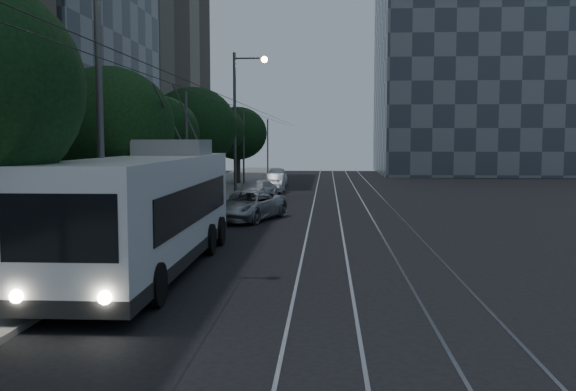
# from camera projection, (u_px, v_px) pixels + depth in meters

# --- Properties ---
(ground) EXTENTS (120.00, 120.00, 0.00)m
(ground) POSITION_uv_depth(u_px,v_px,m) (290.00, 268.00, 19.13)
(ground) COLOR black
(ground) RESTS_ON ground
(sidewalk) EXTENTS (5.00, 90.00, 0.15)m
(sidewalk) POSITION_uv_depth(u_px,v_px,m) (187.00, 201.00, 39.46)
(sidewalk) COLOR slate
(sidewalk) RESTS_ON ground
(tram_rails) EXTENTS (4.52, 90.00, 0.02)m
(tram_rails) POSITION_uv_depth(u_px,v_px,m) (350.00, 203.00, 38.86)
(tram_rails) COLOR #9A99A2
(tram_rails) RESTS_ON ground
(overhead_wires) EXTENTS (2.23, 90.00, 6.00)m
(overhead_wires) POSITION_uv_depth(u_px,v_px,m) (228.00, 146.00, 39.01)
(overhead_wires) COLOR black
(overhead_wires) RESTS_ON ground
(building_distant_right) EXTENTS (22.00, 18.00, 24.00)m
(building_distant_right) POSITION_uv_depth(u_px,v_px,m) (479.00, 66.00, 71.68)
(building_distant_right) COLOR #3E444F
(building_distant_right) RESTS_ON ground
(trolleybus) EXTENTS (2.85, 12.91, 5.63)m
(trolleybus) POSITION_uv_depth(u_px,v_px,m) (150.00, 210.00, 18.75)
(trolleybus) COLOR white
(trolleybus) RESTS_ON ground
(pickup_silver) EXTENTS (3.79, 5.56, 1.41)m
(pickup_silver) POSITION_uv_depth(u_px,v_px,m) (247.00, 206.00, 30.43)
(pickup_silver) COLOR #9C9EA4
(pickup_silver) RESTS_ON ground
(car_white_a) EXTENTS (1.76, 3.79, 1.26)m
(car_white_a) POSITION_uv_depth(u_px,v_px,m) (252.00, 198.00, 35.33)
(car_white_a) COLOR silver
(car_white_a) RESTS_ON ground
(car_white_b) EXTENTS (2.97, 4.96, 1.35)m
(car_white_b) POSITION_uv_depth(u_px,v_px,m) (255.00, 192.00, 38.88)
(car_white_b) COLOR silver
(car_white_b) RESTS_ON ground
(car_white_c) EXTENTS (1.48, 4.15, 1.36)m
(car_white_c) POSITION_uv_depth(u_px,v_px,m) (274.00, 183.00, 46.52)
(car_white_c) COLOR silver
(car_white_c) RESTS_ON ground
(car_white_d) EXTENTS (1.95, 4.46, 1.50)m
(car_white_d) POSITION_uv_depth(u_px,v_px,m) (277.00, 176.00, 54.06)
(car_white_d) COLOR white
(car_white_d) RESTS_ON ground
(tree_1) EXTENTS (4.55, 4.55, 6.35)m
(tree_1) POSITION_uv_depth(u_px,v_px,m) (108.00, 126.00, 22.18)
(tree_1) COLOR #32271C
(tree_1) RESTS_ON ground
(tree_2) EXTENTS (3.93, 3.93, 5.93)m
(tree_2) POSITION_uv_depth(u_px,v_px,m) (158.00, 133.00, 30.67)
(tree_2) COLOR #32271C
(tree_2) RESTS_ON ground
(tree_3) EXTENTS (5.34, 5.34, 6.98)m
(tree_3) POSITION_uv_depth(u_px,v_px,m) (193.00, 127.00, 38.54)
(tree_3) COLOR #32271C
(tree_3) RESTS_ON ground
(tree_4) EXTENTS (4.12, 4.12, 6.35)m
(tree_4) POSITION_uv_depth(u_px,v_px,m) (217.00, 131.00, 46.90)
(tree_4) COLOR #32271C
(tree_4) RESTS_ON ground
(tree_5) EXTENTS (4.98, 4.98, 6.60)m
(tree_5) POSITION_uv_depth(u_px,v_px,m) (238.00, 133.00, 54.26)
(tree_5) COLOR #32271C
(tree_5) RESTS_ON ground
(streetlamp_near) EXTENTS (2.27, 0.44, 9.29)m
(streetlamp_near) POSITION_uv_depth(u_px,v_px,m) (113.00, 75.00, 17.98)
(streetlamp_near) COLOR #4F4F51
(streetlamp_near) RESTS_ON ground
(streetlamp_far) EXTENTS (2.35, 0.44, 9.68)m
(streetlamp_far) POSITION_uv_depth(u_px,v_px,m) (241.00, 110.00, 43.44)
(streetlamp_far) COLOR #4F4F51
(streetlamp_far) RESTS_ON ground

